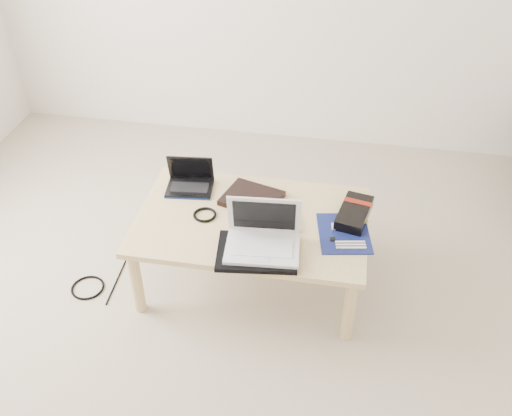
% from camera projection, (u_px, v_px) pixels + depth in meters
% --- Properties ---
extents(ground, '(4.00, 4.00, 0.00)m').
position_uv_depth(ground, '(231.00, 362.00, 2.55)').
color(ground, beige).
rests_on(ground, ground).
extents(coffee_table, '(1.10, 0.70, 0.40)m').
position_uv_depth(coffee_table, '(252.00, 227.00, 2.75)').
color(coffee_table, '#DEC586').
rests_on(coffee_table, ground).
extents(book, '(0.32, 0.29, 0.03)m').
position_uv_depth(book, '(252.00, 198.00, 2.83)').
color(book, black).
rests_on(book, coffee_table).
extents(netbook, '(0.25, 0.19, 0.17)m').
position_uv_depth(netbook, '(190.00, 182.00, 2.90)').
color(netbook, black).
rests_on(netbook, coffee_table).
extents(tablet, '(0.25, 0.20, 0.01)m').
position_uv_depth(tablet, '(258.00, 214.00, 2.74)').
color(tablet, black).
rests_on(tablet, coffee_table).
extents(remote, '(0.13, 0.25, 0.02)m').
position_uv_depth(remote, '(291.00, 215.00, 2.72)').
color(remote, silver).
rests_on(remote, coffee_table).
extents(neoprene_sleeve, '(0.38, 0.30, 0.02)m').
position_uv_depth(neoprene_sleeve, '(257.00, 252.00, 2.52)').
color(neoprene_sleeve, black).
rests_on(neoprene_sleeve, coffee_table).
extents(white_laptop, '(0.34, 0.26, 0.23)m').
position_uv_depth(white_laptop, '(263.00, 237.00, 2.51)').
color(white_laptop, white).
rests_on(white_laptop, neoprene_sleeve).
extents(motherboard, '(0.28, 0.33, 0.01)m').
position_uv_depth(motherboard, '(344.00, 233.00, 2.63)').
color(motherboard, '#0B144A').
rests_on(motherboard, coffee_table).
extents(gpu_box, '(0.18, 0.28, 0.06)m').
position_uv_depth(gpu_box, '(354.00, 213.00, 2.71)').
color(gpu_box, black).
rests_on(gpu_box, coffee_table).
extents(cable_coil, '(0.15, 0.15, 0.01)m').
position_uv_depth(cable_coil, '(205.00, 215.00, 2.74)').
color(cable_coil, black).
rests_on(cable_coil, coffee_table).
extents(floor_cable_coil, '(0.22, 0.22, 0.01)m').
position_uv_depth(floor_cable_coil, '(88.00, 288.00, 2.91)').
color(floor_cable_coil, black).
rests_on(floor_cable_coil, ground).
extents(floor_cable_trail, '(0.02, 0.34, 0.01)m').
position_uv_depth(floor_cable_trail, '(117.00, 280.00, 2.95)').
color(floor_cable_trail, black).
rests_on(floor_cable_trail, ground).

